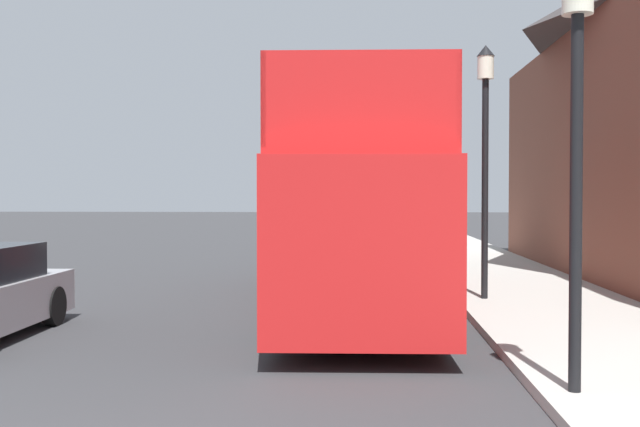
# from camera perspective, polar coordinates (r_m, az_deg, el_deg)

# --- Properties ---
(ground_plane) EXTENTS (144.00, 144.00, 0.00)m
(ground_plane) POSITION_cam_1_polar(r_m,az_deg,el_deg) (25.27, -2.80, -3.59)
(ground_plane) COLOR #333335
(sidewalk) EXTENTS (3.47, 108.00, 0.14)m
(sidewalk) POSITION_cam_1_polar(r_m,az_deg,el_deg) (22.42, 12.58, -4.08)
(sidewalk) COLOR #ADAAA3
(sidewalk) RESTS_ON ground_plane
(tour_bus) EXTENTS (2.86, 10.96, 4.04)m
(tour_bus) POSITION_cam_1_polar(r_m,az_deg,el_deg) (14.66, 2.64, -0.27)
(tour_bus) COLOR red
(tour_bus) RESTS_ON ground_plane
(parked_car_ahead_of_bus) EXTENTS (1.82, 4.64, 1.51)m
(parked_car_ahead_of_bus) POSITION_cam_1_polar(r_m,az_deg,el_deg) (22.45, 5.30, -2.42)
(parked_car_ahead_of_bus) COLOR black
(parked_car_ahead_of_bus) RESTS_ON ground_plane
(lamp_post_nearest) EXTENTS (0.35, 0.35, 4.60)m
(lamp_post_nearest) POSITION_cam_1_polar(r_m,az_deg,el_deg) (8.31, 18.99, 9.09)
(lamp_post_nearest) COLOR black
(lamp_post_nearest) RESTS_ON sidewalk
(lamp_post_second) EXTENTS (0.35, 0.35, 5.03)m
(lamp_post_second) POSITION_cam_1_polar(r_m,az_deg,el_deg) (15.28, 12.48, 6.56)
(lamp_post_second) COLOR black
(lamp_post_second) RESTS_ON sidewalk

